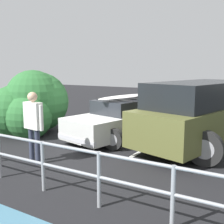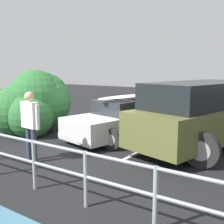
# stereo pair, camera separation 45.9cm
# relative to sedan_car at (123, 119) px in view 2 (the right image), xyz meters

# --- Properties ---
(ground_plane) EXTENTS (44.00, 44.00, 0.02)m
(ground_plane) POSITION_rel_sedan_car_xyz_m (0.14, 0.79, -0.63)
(ground_plane) COLOR black
(ground_plane) RESTS_ON ground
(parking_stripe) EXTENTS (0.12, 3.82, 0.00)m
(parking_stripe) POSITION_rel_sedan_car_xyz_m (-1.25, 0.03, -0.62)
(parking_stripe) COLOR silver
(parking_stripe) RESTS_ON ground
(sedan_car) EXTENTS (2.73, 4.25, 1.56)m
(sedan_car) POSITION_rel_sedan_car_xyz_m (0.00, 0.00, 0.00)
(sedan_car) COLOR silver
(sedan_car) RESTS_ON ground
(suv_car) EXTENTS (3.35, 5.01, 1.93)m
(suv_car) POSITION_rel_sedan_car_xyz_m (-2.51, -0.18, 0.38)
(suv_car) COLOR brown
(suv_car) RESTS_ON ground
(person_bystander) EXTENTS (0.68, 0.25, 1.76)m
(person_bystander) POSITION_rel_sedan_car_xyz_m (0.58, 3.37, 0.44)
(person_bystander) COLOR #33384C
(person_bystander) RESTS_ON ground
(railing_fence) EXTENTS (8.97, 0.14, 0.97)m
(railing_fence) POSITION_rel_sedan_car_xyz_m (-1.38, 4.40, 0.02)
(railing_fence) COLOR gray
(railing_fence) RESTS_ON ground
(bush_near_left) EXTENTS (2.68, 2.72, 2.35)m
(bush_near_left) POSITION_rel_sedan_car_xyz_m (3.12, 1.23, 0.38)
(bush_near_left) COLOR brown
(bush_near_left) RESTS_ON ground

